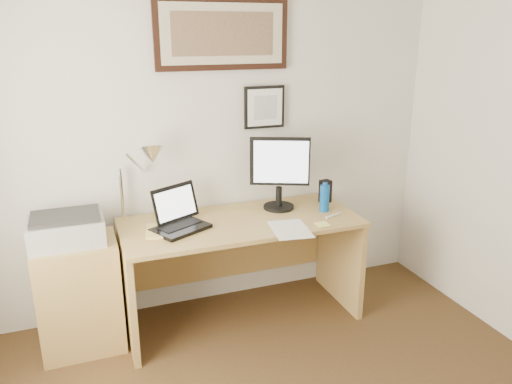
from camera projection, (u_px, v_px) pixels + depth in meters
name	position (u px, v px, depth m)	size (l,w,h in m)	color
wall_back	(203.00, 139.00, 3.49)	(3.50, 0.02, 2.50)	silver
side_cabinet	(80.00, 295.00, 3.18)	(0.50, 0.40, 0.73)	#AC8748
water_bottle	(325.00, 198.00, 3.51)	(0.07, 0.07, 0.19)	#0D51AC
bottle_cap	(325.00, 184.00, 3.48)	(0.03, 0.03, 0.02)	#0D51AC
speaker	(325.00, 191.00, 3.70)	(0.08, 0.07, 0.17)	black
paper_sheet_a	(290.00, 229.00, 3.21)	(0.23, 0.33, 0.00)	white
paper_sheet_b	(292.00, 230.00, 3.19)	(0.19, 0.27, 0.00)	white
sticky_pad	(323.00, 224.00, 3.28)	(0.08, 0.08, 0.01)	#F9F776
marker_pen	(333.00, 215.00, 3.43)	(0.02, 0.02, 0.14)	white
book	(146.00, 232.00, 3.15)	(0.18, 0.24, 0.02)	#EAD06E
desk	(237.00, 247.00, 3.52)	(1.60, 0.70, 0.75)	#AC8748
laptop	(179.00, 219.00, 3.23)	(0.41, 0.43, 0.26)	black
lcd_monitor	(280.00, 170.00, 3.50)	(0.40, 0.22, 0.52)	black
printer	(67.00, 229.00, 3.04)	(0.44, 0.34, 0.18)	#A7A7AA
desk_lamp	(149.00, 158.00, 3.21)	(0.29, 0.27, 0.53)	silver
picture_large	(223.00, 34.00, 3.30)	(0.92, 0.04, 0.47)	black
picture_small	(264.00, 107.00, 3.56)	(0.30, 0.03, 0.30)	black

